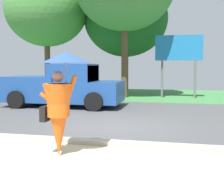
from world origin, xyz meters
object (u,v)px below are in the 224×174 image
object	(u,v)px
pickup_truck	(64,87)
roadside_billboard	(179,52)
tree_left_far	(126,19)
monk_pedestrian	(60,102)
tree_right_mid	(47,9)

from	to	relation	value
pickup_truck	roadside_billboard	xyz separation A→B (m)	(4.98, 4.62, 1.68)
pickup_truck	tree_left_far	world-z (taller)	tree_left_far
monk_pedestrian	roadside_billboard	size ratio (longest dim) A/B	0.61
monk_pedestrian	tree_right_mid	bearing A→B (deg)	113.90
pickup_truck	roadside_billboard	distance (m)	7.00
tree_left_far	tree_right_mid	bearing A→B (deg)	-159.41
roadside_billboard	tree_left_far	xyz separation A→B (m)	(-3.46, 2.75, 2.39)
roadside_billboard	tree_left_far	distance (m)	5.02
monk_pedestrian	tree_left_far	bearing A→B (deg)	92.55
tree_left_far	tree_right_mid	size ratio (longest dim) A/B	0.95
monk_pedestrian	tree_right_mid	world-z (taller)	tree_right_mid
monk_pedestrian	pickup_truck	world-z (taller)	monk_pedestrian
monk_pedestrian	pickup_truck	bearing A→B (deg)	109.32
monk_pedestrian	roadside_billboard	xyz separation A→B (m)	(2.36, 11.36, 1.45)
pickup_truck	tree_left_far	xyz separation A→B (m)	(1.52, 7.37, 4.06)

